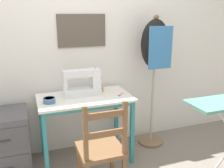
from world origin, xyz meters
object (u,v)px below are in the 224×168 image
(scissors, at_px, (120,95))
(filing_cabinet, at_px, (8,143))
(sewing_machine, at_px, (84,83))
(dress_form, at_px, (155,51))
(fabric_bowl, at_px, (49,100))
(thread_spool_near_machine, at_px, (102,90))
(wooden_chair, at_px, (101,150))

(scissors, relative_size, filing_cabinet, 0.18)
(sewing_machine, height_order, dress_form, dress_form)
(sewing_machine, bearing_deg, filing_cabinet, -179.57)
(fabric_bowl, bearing_deg, dress_form, 6.95)
(thread_spool_near_machine, height_order, wooden_chair, wooden_chair)
(scissors, xyz_separation_m, thread_spool_near_machine, (-0.15, 0.19, 0.02))
(fabric_bowl, bearing_deg, wooden_chair, -54.59)
(thread_spool_near_machine, relative_size, wooden_chair, 0.04)
(sewing_machine, height_order, thread_spool_near_machine, sewing_machine)
(fabric_bowl, distance_m, filing_cabinet, 0.64)
(fabric_bowl, xyz_separation_m, filing_cabinet, (-0.44, 0.12, -0.46))
(scissors, distance_m, wooden_chair, 0.72)
(sewing_machine, height_order, scissors, sewing_machine)
(scissors, height_order, thread_spool_near_machine, thread_spool_near_machine)
(dress_form, bearing_deg, wooden_chair, -142.27)
(fabric_bowl, height_order, filing_cabinet, fabric_bowl)
(fabric_bowl, height_order, wooden_chair, wooden_chair)
(filing_cabinet, height_order, dress_form, dress_form)
(scissors, bearing_deg, thread_spool_near_machine, 129.11)
(wooden_chair, relative_size, dress_form, 0.58)
(wooden_chair, distance_m, dress_form, 1.35)
(scissors, bearing_deg, dress_form, 18.17)
(sewing_machine, distance_m, scissors, 0.42)
(thread_spool_near_machine, relative_size, filing_cabinet, 0.06)
(sewing_machine, xyz_separation_m, fabric_bowl, (-0.39, -0.12, -0.11))
(fabric_bowl, xyz_separation_m, scissors, (0.76, -0.01, -0.03))
(scissors, relative_size, dress_form, 0.07)
(scissors, xyz_separation_m, wooden_chair, (-0.39, -0.52, -0.32))
(scissors, distance_m, thread_spool_near_machine, 0.24)
(wooden_chair, bearing_deg, filing_cabinet, 141.63)
(sewing_machine, relative_size, scissors, 3.48)
(scissors, xyz_separation_m, filing_cabinet, (-1.20, 0.13, -0.43))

